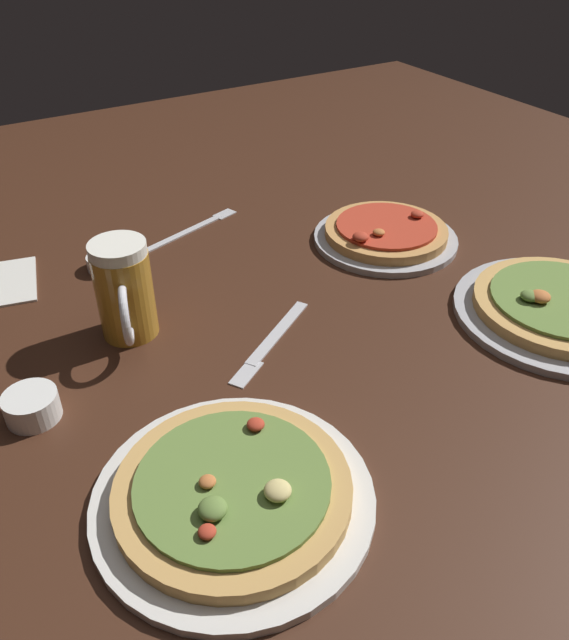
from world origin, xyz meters
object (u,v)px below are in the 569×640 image
object	(u,v)px
beer_mug_dark	(125,292)
pizza_plate_far	(386,234)
pizza_plate_near	(233,492)
ramekin_sauce	(32,406)
pizza_plate_side	(560,307)
ramekin_butter	(104,262)
fork_spare	(192,229)
knife_right	(272,342)

from	to	relation	value
beer_mug_dark	pizza_plate_far	bearing A→B (deg)	3.36
beer_mug_dark	pizza_plate_near	bearing A→B (deg)	-91.89
pizza_plate_far	ramekin_sauce	bearing A→B (deg)	-168.53
pizza_plate_side	beer_mug_dark	xyz separation A→B (m)	(-0.59, 0.30, 0.06)
ramekin_butter	fork_spare	bearing A→B (deg)	16.01
beer_mug_dark	knife_right	world-z (taller)	beer_mug_dark
pizza_plate_far	knife_right	distance (m)	0.37
beer_mug_dark	knife_right	bearing A→B (deg)	-37.83
ramekin_butter	knife_right	world-z (taller)	ramekin_butter
pizza_plate_near	fork_spare	world-z (taller)	pizza_plate_near
pizza_plate_side	knife_right	world-z (taller)	pizza_plate_side
fork_spare	ramekin_sauce	bearing A→B (deg)	-136.31
pizza_plate_far	ramekin_sauce	distance (m)	0.69
pizza_plate_far	pizza_plate_side	distance (m)	0.34
ramekin_butter	knife_right	bearing A→B (deg)	-66.99
pizza_plate_near	knife_right	distance (m)	0.29
pizza_plate_near	pizza_plate_side	xyz separation A→B (m)	(0.60, 0.06, -0.00)
ramekin_butter	fork_spare	xyz separation A→B (m)	(0.19, 0.05, -0.01)
pizza_plate_far	ramekin_butter	bearing A→B (deg)	159.98
pizza_plate_side	ramekin_sauce	xyz separation A→B (m)	(-0.76, 0.19, 0.00)
knife_right	ramekin_sauce	bearing A→B (deg)	175.97
beer_mug_dark	ramekin_butter	distance (m)	0.22
pizza_plate_side	fork_spare	xyz separation A→B (m)	(-0.37, 0.56, -0.01)
beer_mug_dark	ramekin_butter	xyz separation A→B (m)	(0.03, 0.20, -0.06)
pizza_plate_far	pizza_plate_side	size ratio (longest dim) A/B	0.82
ramekin_butter	fork_spare	world-z (taller)	ramekin_butter
ramekin_butter	knife_right	distance (m)	0.36
fork_spare	pizza_plate_side	bearing A→B (deg)	-56.46
fork_spare	knife_right	bearing A→B (deg)	-96.88
pizza_plate_near	beer_mug_dark	world-z (taller)	beer_mug_dark
beer_mug_dark	ramekin_butter	world-z (taller)	beer_mug_dark
pizza_plate_far	knife_right	xyz separation A→B (m)	(-0.34, -0.16, -0.01)
fork_spare	beer_mug_dark	bearing A→B (deg)	-129.75
pizza_plate_near	knife_right	xyz separation A→B (m)	(0.18, 0.23, -0.01)
ramekin_sauce	ramekin_butter	xyz separation A→B (m)	(0.19, 0.31, -0.01)
pizza_plate_near	fork_spare	distance (m)	0.66
pizza_plate_near	fork_spare	size ratio (longest dim) A/B	1.36
pizza_plate_side	ramekin_butter	bearing A→B (deg)	137.95
pizza_plate_near	fork_spare	xyz separation A→B (m)	(0.23, 0.62, -0.01)
pizza_plate_side	ramekin_sauce	distance (m)	0.78
pizza_plate_near	ramekin_butter	bearing A→B (deg)	86.16
fork_spare	ramekin_butter	bearing A→B (deg)	-163.99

